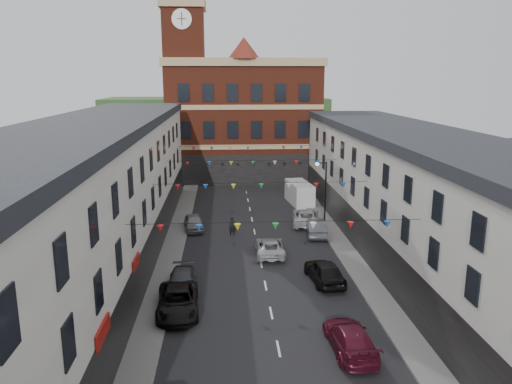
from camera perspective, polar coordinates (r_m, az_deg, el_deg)
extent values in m
plane|color=black|center=(33.97, 1.10, -10.64)|extent=(160.00, 160.00, 0.00)
cube|color=#605E5B|center=(35.93, -10.36, -9.38)|extent=(1.80, 64.00, 0.15)
cube|color=#605E5B|center=(36.93, 11.69, -8.81)|extent=(1.80, 64.00, 0.15)
cube|color=beige|center=(34.39, -19.02, -2.25)|extent=(8.00, 56.00, 10.00)
cube|color=black|center=(33.46, -19.69, 6.63)|extent=(8.40, 56.00, 0.70)
cube|color=black|center=(34.57, -12.06, -7.65)|extent=(0.12, 56.00, 3.20)
cube|color=silver|center=(36.29, 19.91, -2.36)|extent=(8.00, 56.00, 9.00)
cube|color=black|center=(35.39, 20.51, 5.24)|extent=(8.40, 56.00, 0.70)
cube|color=black|center=(35.74, 13.55, -7.04)|extent=(0.12, 56.00, 3.20)
cube|color=maroon|center=(69.34, -1.52, 7.88)|extent=(20.00, 12.00, 15.00)
cube|color=tan|center=(69.10, -1.56, 14.50)|extent=(20.60, 12.60, 1.00)
cone|color=maroon|center=(64.18, -1.39, 16.15)|extent=(4.00, 4.00, 2.60)
cube|color=maroon|center=(66.22, -8.07, 11.43)|extent=(5.00, 5.00, 24.00)
cube|color=tan|center=(66.80, -8.37, 20.46)|extent=(5.60, 5.60, 1.20)
cylinder|color=white|center=(64.04, -8.50, 18.99)|extent=(2.40, 0.12, 2.40)
cube|color=#2C4D24|center=(93.43, -4.56, 7.61)|extent=(40.00, 14.00, 10.00)
cylinder|color=black|center=(47.21, 7.94, -0.16)|extent=(0.14, 0.14, 6.00)
cylinder|color=black|center=(46.56, 7.56, 3.31)|extent=(0.90, 0.10, 0.10)
sphere|color=beige|center=(46.49, 7.02, 3.19)|extent=(0.36, 0.36, 0.36)
imported|color=black|center=(30.44, -8.93, -12.23)|extent=(2.70, 5.33, 1.44)
imported|color=#404247|center=(33.29, -8.45, -10.10)|extent=(1.85, 4.43, 1.28)
imported|color=gray|center=(45.96, -7.13, -3.47)|extent=(2.13, 4.25, 1.39)
imported|color=#521022|center=(26.72, 10.73, -16.11)|extent=(2.16, 4.96, 1.42)
imported|color=black|center=(34.46, 7.84, -8.98)|extent=(2.41, 4.86, 1.59)
imported|color=#494C50|center=(44.31, 6.85, -4.02)|extent=(1.93, 4.61, 1.48)
imported|color=silver|center=(47.49, 5.73, -2.83)|extent=(3.13, 5.60, 1.48)
imported|color=#ADAFB4|center=(39.31, 1.60, -6.28)|extent=(2.30, 4.78, 1.31)
cube|color=silver|center=(55.22, 4.98, -0.11)|extent=(2.67, 5.52, 2.35)
imported|color=black|center=(43.87, -2.73, -3.97)|extent=(0.63, 0.43, 1.69)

